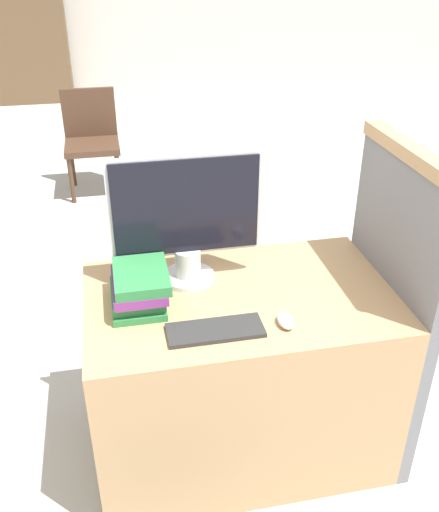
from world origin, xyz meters
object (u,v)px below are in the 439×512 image
at_px(monitor, 186,219).
at_px(book_stack, 139,288).
at_px(keyboard, 215,330).
at_px(mouse, 286,321).
at_px(far_chair, 91,136).

height_order(monitor, book_stack, monitor).
height_order(keyboard, mouse, mouse).
bearing_deg(book_stack, far_chair, 93.48).
bearing_deg(far_chair, monitor, -96.89).
relative_size(monitor, book_stack, 2.14).
bearing_deg(mouse, book_stack, 155.21).
bearing_deg(monitor, book_stack, -144.35).
xyz_separation_m(mouse, book_stack, (-0.48, 0.22, 0.06)).
bearing_deg(book_stack, keyboard, -42.49).
distance_m(monitor, mouse, 0.52).
xyz_separation_m(monitor, book_stack, (-0.20, -0.14, -0.19)).
relative_size(keyboard, far_chair, 0.40).
distance_m(mouse, book_stack, 0.53).
bearing_deg(far_chair, keyboard, -97.09).
xyz_separation_m(keyboard, far_chair, (-0.42, 3.21, -0.30)).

